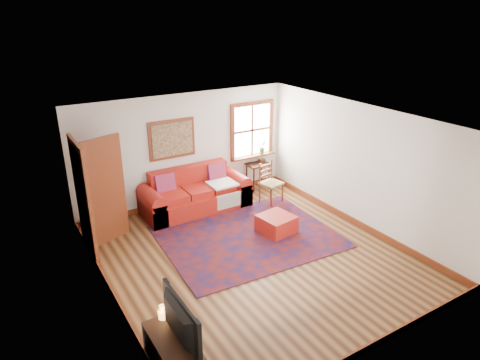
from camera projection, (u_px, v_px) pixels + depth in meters
ground at (252, 256)px, 7.74m from camera, size 5.50×5.50×0.00m
room_envelope at (252, 170)px, 7.13m from camera, size 5.04×5.54×2.52m
window at (253, 136)px, 10.24m from camera, size 1.18×0.20×1.38m
doorway at (96, 193)px, 7.68m from camera, size 0.89×1.08×2.14m
framed_artwork at (172, 139)px, 9.15m from camera, size 1.05×0.07×0.85m
persian_rug at (248, 236)px, 8.36m from camera, size 3.41×2.79×0.02m
red_leather_sofa at (195, 196)px, 9.43m from camera, size 2.35×0.97×0.92m
red_ottoman at (276, 224)px, 8.48m from camera, size 0.71×0.71×0.36m
side_table at (258, 168)px, 10.41m from camera, size 0.54×0.41×0.65m
ladder_back_chair at (270, 181)px, 9.71m from camera, size 0.52×0.51×0.94m
media_cabinet at (173, 357)px, 5.16m from camera, size 0.43×0.96×0.53m
television at (174, 322)px, 4.93m from camera, size 0.13×0.97×0.56m
candle_hurricane at (163, 313)px, 5.37m from camera, size 0.12×0.12×0.18m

